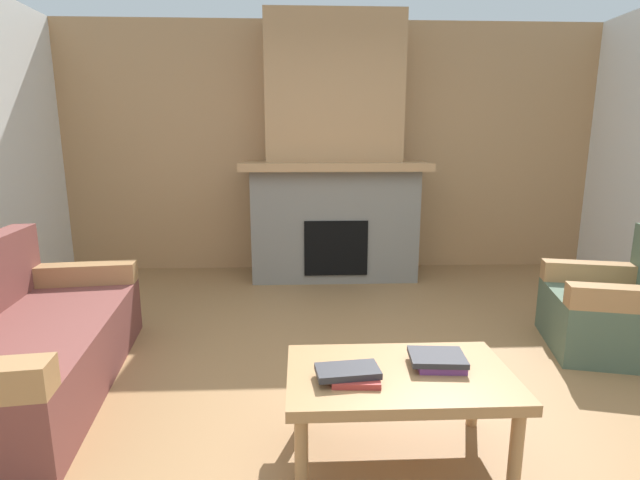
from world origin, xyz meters
name	(u,v)px	position (x,y,z in m)	size (l,w,h in m)	color
ground	(366,403)	(0.00, 0.00, 0.00)	(9.00, 9.00, 0.00)	olive
wall_back_wood_panel	(331,149)	(0.00, 3.00, 1.35)	(6.00, 0.12, 2.70)	tan
fireplace	(334,168)	(0.00, 2.62, 1.16)	(1.90, 0.82, 2.70)	gray
couch	(21,345)	(-1.97, 0.22, 0.29)	(1.06, 1.89, 0.85)	brown
armchair	(618,310)	(1.83, 0.61, 0.29)	(0.92, 0.92, 0.85)	#4C604C
coffee_table	(399,383)	(0.08, -0.47, 0.38)	(1.00, 0.60, 0.43)	#A87A4C
book_stack_near_edge	(351,373)	(-0.15, -0.52, 0.46)	(0.29, 0.22, 0.06)	#B23833
book_stack_center	(438,360)	(0.26, -0.42, 0.46)	(0.26, 0.22, 0.06)	#7A3D84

